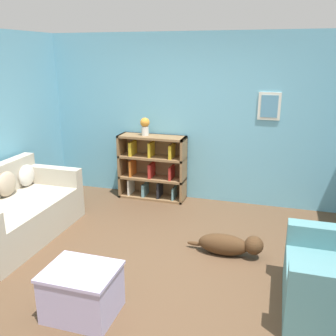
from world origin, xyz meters
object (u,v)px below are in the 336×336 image
Objects in this scene: coffee_table at (82,291)px; couch at (12,213)px; vase at (145,126)px; dog at (230,245)px; bookshelf at (153,168)px.

couch is at bearing 145.68° from coffee_table.
vase reaches higher than coffee_table.
vase is at bearing 98.62° from coffee_table.
vase is (-1.58, 1.49, 1.06)m from dog.
vase reaches higher than dog.
vase is at bearing 57.41° from couch.
bookshelf reaches higher than couch.
coffee_table is 3.10m from vase.
bookshelf reaches higher than dog.
couch is 2.77m from dog.
vase is (1.16, 1.82, 0.87)m from couch.
dog is at bearing -43.23° from vase.
couch reaches higher than coffee_table.
bookshelf is 1.19× the size of dog.
bookshelf is 3.80× the size of vase.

